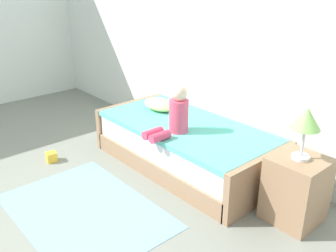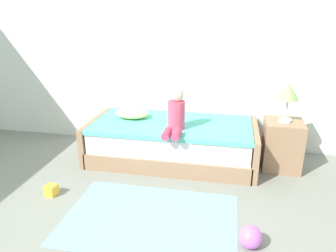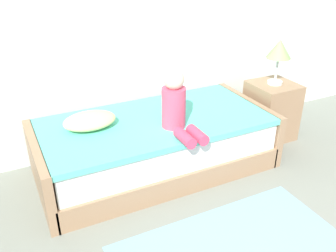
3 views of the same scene
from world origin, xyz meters
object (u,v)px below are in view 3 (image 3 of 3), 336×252
at_px(bed, 156,145).
at_px(table_lamp, 279,51).
at_px(pillow, 90,121).
at_px(nightstand, 271,111).
at_px(child_figure, 176,106).

relative_size(bed, table_lamp, 4.69).
bearing_deg(pillow, nightstand, -2.00).
height_order(bed, pillow, pillow).
bearing_deg(nightstand, bed, -178.58).
xyz_separation_m(table_lamp, pillow, (-1.90, 0.07, -0.37)).
bearing_deg(table_lamp, nightstand, 0.00).
height_order(child_figure, pillow, child_figure).
height_order(table_lamp, child_figure, table_lamp).
xyz_separation_m(nightstand, child_figure, (-1.26, -0.26, 0.40)).
height_order(table_lamp, pillow, table_lamp).
bearing_deg(nightstand, child_figure, -168.29).
relative_size(bed, pillow, 4.80).
relative_size(nightstand, table_lamp, 1.33).
distance_m(nightstand, pillow, 1.92).
bearing_deg(pillow, bed, -10.24).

